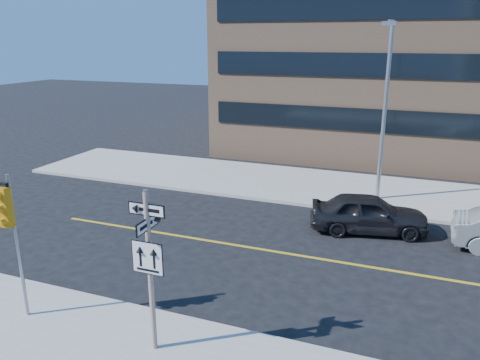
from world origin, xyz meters
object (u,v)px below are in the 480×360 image
at_px(sign_pole, 150,263).
at_px(streetlight_a, 385,101).
at_px(traffic_signal, 8,218).
at_px(parked_car_a, 369,213).

xyz_separation_m(sign_pole, streetlight_a, (4.00, 13.27, 2.32)).
bearing_deg(sign_pole, traffic_signal, -177.89).
height_order(traffic_signal, streetlight_a, streetlight_a).
bearing_deg(traffic_signal, parked_car_a, 50.67).
bearing_deg(traffic_signal, sign_pole, 2.11).
xyz_separation_m(parked_car_a, streetlight_a, (-0.00, 3.65, 3.98)).
relative_size(parked_car_a, streetlight_a, 0.57).
distance_m(parked_car_a, streetlight_a, 5.40).
height_order(parked_car_a, streetlight_a, streetlight_a).
xyz_separation_m(traffic_signal, parked_car_a, (8.00, 9.77, -2.26)).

